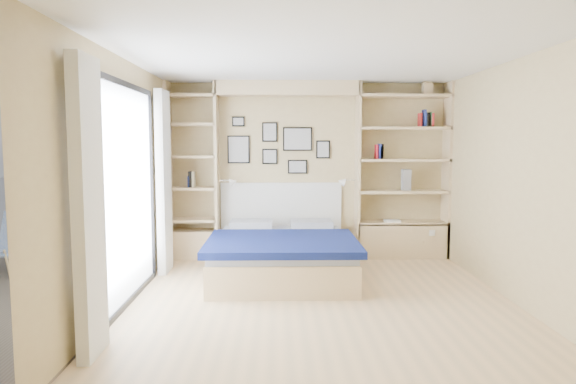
{
  "coord_description": "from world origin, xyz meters",
  "views": [
    {
      "loc": [
        -0.44,
        -5.2,
        1.65
      ],
      "look_at": [
        -0.32,
        0.9,
        1.06
      ],
      "focal_mm": 32.0,
      "sensor_mm": 36.0,
      "label": 1
    }
  ],
  "objects": [
    {
      "name": "ground",
      "position": [
        0.0,
        0.0,
        0.0
      ],
      "size": [
        4.5,
        4.5,
        0.0
      ],
      "primitive_type": "plane",
      "color": "#DFB680",
      "rests_on": "ground"
    },
    {
      "name": "room_shell",
      "position": [
        -0.39,
        1.52,
        1.08
      ],
      "size": [
        4.5,
        4.5,
        4.5
      ],
      "color": "tan",
      "rests_on": "ground"
    },
    {
      "name": "bed",
      "position": [
        -0.39,
        1.07,
        0.28
      ],
      "size": [
        1.75,
        2.26,
        1.07
      ],
      "color": "#D5B48A",
      "rests_on": "ground"
    },
    {
      "name": "photo_gallery",
      "position": [
        -0.45,
        2.22,
        1.6
      ],
      "size": [
        1.48,
        0.02,
        0.82
      ],
      "color": "black",
      "rests_on": "ground"
    },
    {
      "name": "reading_lamps",
      "position": [
        -0.3,
        2.0,
        1.1
      ],
      "size": [
        1.92,
        0.12,
        0.15
      ],
      "color": "silver",
      "rests_on": "ground"
    },
    {
      "name": "shelf_decor",
      "position": [
        1.1,
        2.07,
        1.7
      ],
      "size": [
        3.47,
        0.23,
        2.03
      ],
      "color": "maroon",
      "rests_on": "ground"
    },
    {
      "name": "deck_chair",
      "position": [
        -3.83,
        1.25,
        0.37
      ],
      "size": [
        0.54,
        0.82,
        0.78
      ],
      "rotation": [
        0.0,
        0.0,
        -0.09
      ],
      "color": "tan",
      "rests_on": "ground"
    }
  ]
}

